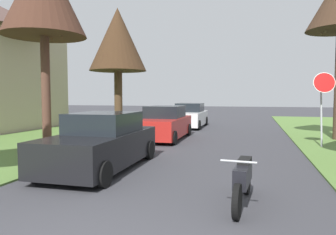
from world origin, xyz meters
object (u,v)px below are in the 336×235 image
at_px(stop_sign_far, 323,93).
at_px(street_tree_left_mid_b, 118,41).
at_px(parked_sedan_red, 164,124).
at_px(parked_sedan_white, 190,116).
at_px(parked_sedan_black, 102,143).
at_px(parked_motorcycle, 243,180).

bearing_deg(stop_sign_far, street_tree_left_mid_b, 158.09).
xyz_separation_m(parked_sedan_red, parked_sedan_white, (0.03, 5.93, 0.00)).
bearing_deg(street_tree_left_mid_b, parked_sedan_black, -68.21).
distance_m(stop_sign_far, parked_sedan_red, 6.91).
relative_size(parked_sedan_white, parked_motorcycle, 2.16).
bearing_deg(parked_sedan_white, parked_sedan_black, -90.15).
distance_m(street_tree_left_mid_b, parked_sedan_red, 6.93).
xyz_separation_m(stop_sign_far, parked_motorcycle, (-2.77, -7.44, -1.67)).
bearing_deg(parked_motorcycle, parked_sedan_red, 115.26).
bearing_deg(parked_sedan_black, parked_motorcycle, -27.00).
relative_size(stop_sign_far, parked_sedan_red, 0.66).
bearing_deg(parked_sedan_white, stop_sign_far, -45.61).
height_order(parked_sedan_black, parked_sedan_red, same).
distance_m(parked_sedan_black, parked_sedan_red, 6.32).
bearing_deg(street_tree_left_mid_b, stop_sign_far, -21.91).
bearing_deg(parked_sedan_red, stop_sign_far, -7.53).
bearing_deg(parked_sedan_red, parked_motorcycle, -64.74).
distance_m(parked_sedan_black, parked_sedan_white, 12.25).
height_order(stop_sign_far, parked_motorcycle, stop_sign_far).
bearing_deg(parked_sedan_black, stop_sign_far, 39.01).
bearing_deg(parked_motorcycle, street_tree_left_mid_b, 123.72).
xyz_separation_m(street_tree_left_mid_b, parked_motorcycle, (7.81, -11.69, -4.89)).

